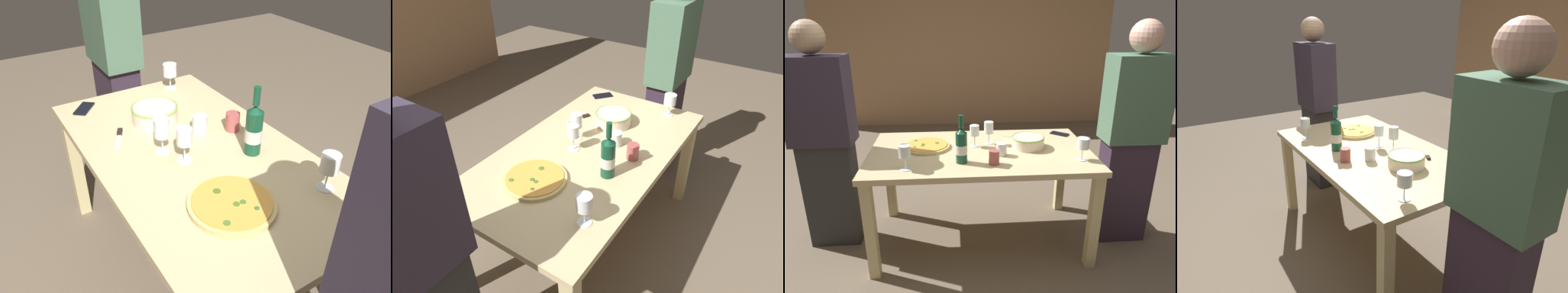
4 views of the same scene
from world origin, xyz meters
The scene contains 16 objects.
ground_plane centered at (0.00, 0.00, 0.00)m, with size 8.00×8.00×0.00m, color #6E5E4C.
dining_table centered at (0.00, 0.00, 0.66)m, with size 1.60×0.90×0.75m.
brick_wall_back centered at (0.00, 3.20, 1.23)m, with size 4.49×0.16×2.45m, color tan.
pizza centered at (-0.39, 0.08, 0.76)m, with size 0.34×0.34×0.03m.
serving_bowl centered at (0.36, 0.03, 0.80)m, with size 0.24×0.24×0.09m.
wine_bottle centered at (-0.14, -0.22, 0.87)m, with size 0.08×0.08×0.33m.
wine_glass_near_pizza centered at (0.67, -0.23, 0.86)m, with size 0.08×0.08×0.16m.
wine_glass_by_bottle centered at (-0.04, 0.08, 0.87)m, with size 0.07×0.07×0.16m.
wine_glass_far_left centered at (0.07, 0.13, 0.87)m, with size 0.07×0.07×0.17m.
wine_glass_far_right centered at (-0.50, -0.31, 0.87)m, with size 0.08×0.08×0.16m.
cup_amber centered at (0.14, -0.11, 0.79)m, with size 0.07×0.07×0.09m, color white.
cup_ceramic centered at (0.07, -0.26, 0.80)m, with size 0.07×0.07×0.09m, color #AB4F4C.
cell_phone centered at (0.68, 0.30, 0.76)m, with size 0.07×0.14×0.01m, color black.
pizza_knife centered at (0.31, 0.25, 0.76)m, with size 0.16×0.10×0.02m.
person_host centered at (-1.11, 0.06, 0.84)m, with size 0.43×0.24×1.65m.
person_guest_left centered at (1.10, -0.05, 0.84)m, with size 0.42×0.24×1.65m.
Camera 3 is at (-0.18, -2.39, 1.69)m, focal length 32.44 mm.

